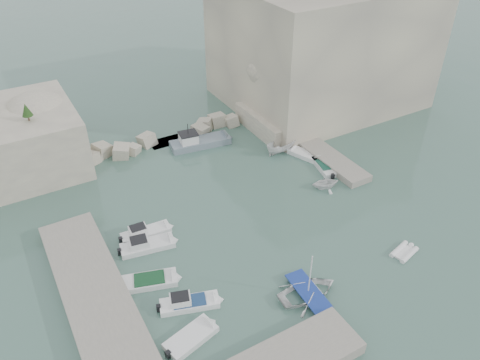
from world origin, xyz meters
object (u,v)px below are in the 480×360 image
motorboat_c (150,283)px  motorboat_d (190,306)px  tender_east_b (324,169)px  tender_east_d (282,151)px  motorboat_b (148,248)px  work_boat (201,145)px  motorboat_e (191,340)px  rowboat (308,295)px  tender_east_c (306,157)px  inflatable_dinghy (404,253)px  motorboat_a (146,235)px  tender_east_a (325,188)px

motorboat_c → motorboat_d: 4.43m
tender_east_b → tender_east_d: (-2.05, 5.78, 0.00)m
motorboat_d → motorboat_c: bearing=134.2°
motorboat_b → motorboat_c: motorboat_b is taller
tender_east_b → work_boat: work_boat is taller
motorboat_e → tender_east_b: 27.43m
rowboat → tender_east_c: rowboat is taller
motorboat_e → tender_east_d: bearing=27.6°
motorboat_d → tender_east_b: bearing=43.5°
inflatable_dinghy → work_boat: 28.30m
motorboat_c → motorboat_a: bearing=89.7°
work_boat → tender_east_d: bearing=-29.9°
tender_east_d → motorboat_e: bearing=124.0°
tender_east_b → tender_east_c: size_ratio=0.93×
motorboat_c → rowboat: 13.61m
tender_east_c → tender_east_d: bearing=12.1°
motorboat_a → work_boat: 17.61m
tender_east_a → motorboat_b: bearing=102.9°
tender_east_a → motorboat_e: bearing=131.3°
tender_east_a → tender_east_d: bearing=12.8°
tender_east_a → tender_east_c: 6.57m
motorboat_a → rowboat: bearing=-53.8°
motorboat_d → rowboat: size_ratio=1.01×
motorboat_c → tender_east_a: (22.02, 3.67, 0.00)m
motorboat_e → tender_east_d: 29.20m
motorboat_d → tender_east_a: size_ratio=1.70×
motorboat_b → work_boat: 19.29m
rowboat → inflatable_dinghy: (10.78, -0.40, 0.00)m
motorboat_a → tender_east_a: 20.23m
rowboat → motorboat_d: bearing=70.2°
tender_east_d → tender_east_a: bearing=170.0°
motorboat_d → inflatable_dinghy: motorboat_d is taller
motorboat_a → inflatable_dinghy: bearing=-32.8°
motorboat_b → motorboat_e: 11.35m
tender_east_d → motorboat_c: bearing=111.2°
motorboat_a → rowboat: (9.16, -13.98, 0.00)m
inflatable_dinghy → tender_east_c: size_ratio=0.57×
inflatable_dinghy → rowboat: bearing=163.6°
motorboat_a → motorboat_c: motorboat_a is taller
motorboat_e → motorboat_a: bearing=69.9°
motorboat_b → motorboat_d: same height
rowboat → tender_east_d: (11.21, 20.44, 0.00)m
motorboat_a → tender_east_c: size_ratio=1.05×
motorboat_b → inflatable_dinghy: (20.45, -12.58, 0.00)m
motorboat_c → tender_east_a: 22.33m
motorboat_b → motorboat_e: bearing=-84.3°
motorboat_a → tender_east_c: 22.43m
tender_east_b → work_boat: 15.93m
motorboat_e → rowboat: rowboat is taller
tender_east_c → rowboat: bearing=122.9°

